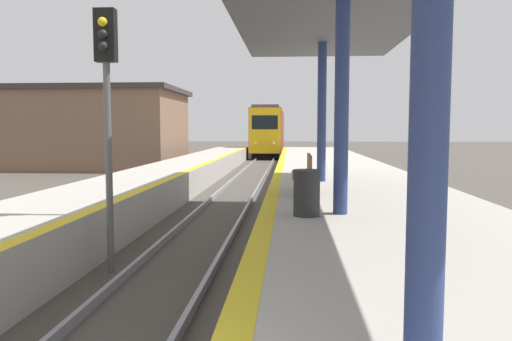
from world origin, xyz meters
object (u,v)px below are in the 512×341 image
at_px(train, 269,131).
at_px(trash_bin, 307,193).
at_px(signal_near, 107,91).
at_px(bench, 304,173).

xyz_separation_m(train, trash_bin, (2.35, -39.52, -0.87)).
bearing_deg(trash_bin, signal_near, -177.19).
bearing_deg(train, signal_near, -91.60).
relative_size(train, signal_near, 3.58).
distance_m(signal_near, trash_bin, 3.89).
height_order(signal_near, bench, signal_near).
xyz_separation_m(trash_bin, bench, (0.04, 3.04, 0.08)).
height_order(train, bench, train).
xyz_separation_m(signal_near, bench, (3.50, 3.21, -1.69)).
height_order(train, trash_bin, train).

